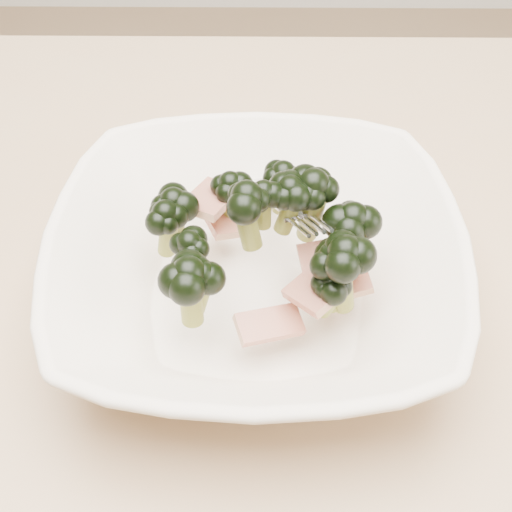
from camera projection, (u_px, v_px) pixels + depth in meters
The scene contains 2 objects.
dining_table at pixel (187, 356), 0.64m from camera, with size 1.20×0.80×0.75m.
broccoli_dish at pixel (257, 264), 0.53m from camera, with size 0.31×0.31×0.13m.
Camera 1 is at (0.07, -0.39, 1.17)m, focal length 50.00 mm.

